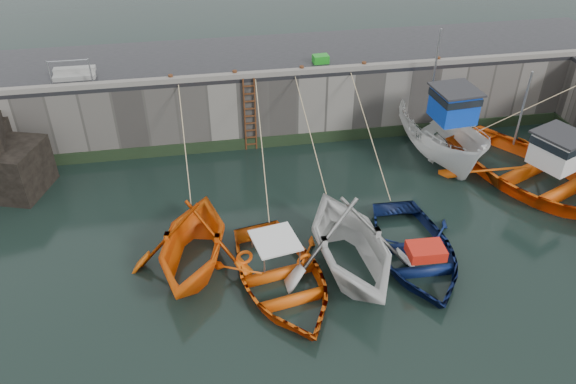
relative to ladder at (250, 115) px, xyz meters
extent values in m
plane|color=black|center=(2.00, -9.91, -1.59)|extent=(120.00, 120.00, 0.00)
cube|color=slate|center=(2.00, 2.59, -0.09)|extent=(30.00, 5.00, 3.00)
cube|color=black|center=(2.00, 2.59, 1.49)|extent=(30.00, 5.00, 0.16)
cube|color=slate|center=(2.00, 0.24, 1.67)|extent=(30.00, 0.30, 0.20)
cube|color=black|center=(2.00, 0.05, -1.34)|extent=(30.00, 0.08, 0.50)
cube|color=black|center=(-9.20, -1.51, -0.64)|extent=(2.96, 2.83, 1.90)
cylinder|color=#3F1E0F|center=(-0.22, 0.01, 0.01)|extent=(0.07, 0.07, 3.20)
cylinder|color=#3F1E0F|center=(0.22, 0.01, 0.01)|extent=(0.07, 0.07, 3.20)
cube|color=#3F1E0F|center=(0.00, -0.01, -1.34)|extent=(0.44, 0.06, 0.05)
cube|color=#3F1E0F|center=(0.00, -0.01, -1.01)|extent=(0.44, 0.06, 0.05)
cube|color=#3F1E0F|center=(0.00, -0.01, -0.68)|extent=(0.44, 0.06, 0.05)
cube|color=#3F1E0F|center=(0.00, -0.01, -0.35)|extent=(0.44, 0.06, 0.05)
cube|color=#3F1E0F|center=(0.00, -0.01, -0.02)|extent=(0.44, 0.06, 0.05)
cube|color=#3F1E0F|center=(0.00, -0.01, 0.31)|extent=(0.44, 0.06, 0.05)
cube|color=#3F1E0F|center=(0.00, -0.01, 0.64)|extent=(0.44, 0.06, 0.05)
cube|color=#3F1E0F|center=(0.00, -0.01, 0.97)|extent=(0.44, 0.06, 0.05)
cube|color=#3F1E0F|center=(0.00, -0.01, 1.30)|extent=(0.44, 0.06, 0.05)
imported|color=#EC5E0C|center=(-2.63, -6.96, -1.59)|extent=(5.12, 5.61, 2.53)
imported|color=#D64F0B|center=(-0.07, -8.34, -1.59)|extent=(4.70, 5.91, 1.10)
imported|color=silver|center=(2.13, -7.94, -1.59)|extent=(5.05, 5.70, 2.78)
imported|color=#0A1641|center=(4.36, -7.82, -1.59)|extent=(3.90, 5.33, 1.07)
imported|color=silver|center=(7.59, -1.79, -0.78)|extent=(2.76, 6.16, 2.31)
cube|color=#0C38B9|center=(7.64, -2.39, 0.97)|extent=(1.52, 1.61, 1.20)
cube|color=black|center=(7.64, -2.39, 1.32)|extent=(1.59, 1.68, 0.28)
cube|color=#262628|center=(7.64, -2.39, 1.61)|extent=(1.74, 1.83, 0.08)
cylinder|color=#A5A8AD|center=(7.49, -0.60, 1.87)|extent=(0.08, 0.08, 3.00)
imported|color=#FF5D0D|center=(10.39, -4.51, -1.18)|extent=(7.76, 8.87, 1.53)
cube|color=white|center=(10.62, -5.06, 0.19)|extent=(1.88, 1.93, 1.20)
cube|color=black|center=(10.62, -5.06, 0.54)|extent=(1.96, 2.01, 0.28)
cube|color=#262628|center=(10.62, -5.06, 0.83)|extent=(2.14, 2.19, 0.08)
cylinder|color=#A5A8AD|center=(9.91, -3.40, 1.09)|extent=(0.08, 0.08, 3.00)
cube|color=#1A931D|center=(3.19, 1.26, 1.73)|extent=(0.68, 0.49, 0.32)
cylinder|color=#A5A8AD|center=(-7.50, 0.69, 2.07)|extent=(0.05, 0.05, 1.00)
cylinder|color=#A5A8AD|center=(-6.00, 0.69, 2.07)|extent=(0.05, 0.05, 1.00)
cylinder|color=#A5A8AD|center=(-6.75, 0.69, 2.53)|extent=(1.50, 0.05, 0.05)
cube|color=gray|center=(-6.75, 1.19, 1.66)|extent=(1.60, 0.35, 0.18)
cube|color=gray|center=(-6.75, 1.54, 1.84)|extent=(1.60, 0.35, 0.18)
cylinder|color=#3F1E0F|center=(-3.00, 0.34, 1.71)|extent=(0.18, 0.18, 0.28)
cylinder|color=#3F1E0F|center=(-0.50, 0.34, 1.71)|extent=(0.18, 0.18, 0.28)
cylinder|color=#3F1E0F|center=(2.20, 0.34, 1.71)|extent=(0.18, 0.18, 0.28)
cylinder|color=#3F1E0F|center=(4.80, 0.34, 1.71)|extent=(0.18, 0.18, 0.28)
cylinder|color=#3F1E0F|center=(8.00, 0.34, 1.71)|extent=(0.18, 0.18, 0.28)
camera|label=1|loc=(-2.00, -20.66, 10.46)|focal=35.00mm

